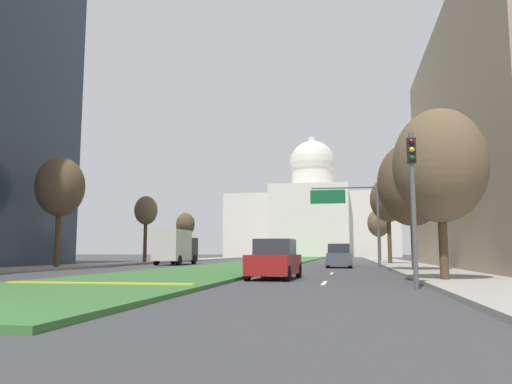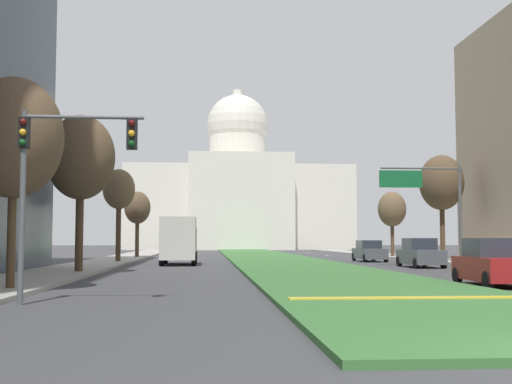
# 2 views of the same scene
# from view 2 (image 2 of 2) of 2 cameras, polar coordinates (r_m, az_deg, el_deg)

# --- Properties ---
(ground_plane) EXTENTS (260.00, 260.00, 0.00)m
(ground_plane) POSITION_cam_2_polar(r_m,az_deg,el_deg) (66.51, 0.62, -5.56)
(ground_plane) COLOR #3D3D3F
(grass_median) EXTENTS (7.55, 103.32, 0.14)m
(grass_median) POSITION_cam_2_polar(r_m,az_deg,el_deg) (60.79, 1.07, -5.63)
(grass_median) COLOR #386B33
(grass_median) RESTS_ON ground_plane
(median_curb_nose) EXTENTS (6.80, 0.50, 0.04)m
(median_curb_nose) POSITION_cam_2_polar(r_m,az_deg,el_deg) (18.73, 13.27, -8.78)
(median_curb_nose) COLOR gold
(median_curb_nose) RESTS_ON grass_median
(lane_dashes_right) EXTENTS (0.16, 65.81, 0.01)m
(lane_dashes_right) POSITION_cam_2_polar(r_m,az_deg,el_deg) (53.08, 10.00, -5.87)
(lane_dashes_right) COLOR silver
(lane_dashes_right) RESTS_ON ground_plane
(sidewalk_left) EXTENTS (4.00, 103.32, 0.15)m
(sidewalk_left) POSITION_cam_2_polar(r_m,az_deg,el_deg) (55.30, -11.98, -5.69)
(sidewalk_left) COLOR #9E9991
(sidewalk_left) RESTS_ON ground_plane
(sidewalk_right) EXTENTS (4.00, 103.32, 0.15)m
(sidewalk_right) POSITION_cam_2_polar(r_m,az_deg,el_deg) (57.86, 14.61, -5.58)
(sidewalk_right) COLOR #9E9991
(sidewalk_right) RESTS_ON ground_plane
(capitol_building) EXTENTS (39.20, 29.83, 29.71)m
(capitol_building) POSITION_cam_2_polar(r_m,az_deg,el_deg) (123.08, -1.59, -0.67)
(capitol_building) COLOR silver
(capitol_building) RESTS_ON ground_plane
(traffic_light_near_left) EXTENTS (3.34, 0.35, 5.20)m
(traffic_light_near_left) POSITION_cam_2_polar(r_m,az_deg,el_deg) (18.79, -16.76, 2.41)
(traffic_light_near_left) COLOR #515456
(traffic_light_near_left) RESTS_ON ground_plane
(overhead_guide_sign) EXTENTS (5.39, 0.20, 6.50)m
(overhead_guide_sign) POSITION_cam_2_polar(r_m,az_deg,el_deg) (44.33, 14.62, -0.17)
(overhead_guide_sign) COLOR #515456
(overhead_guide_sign) RESTS_ON ground_plane
(street_tree_left_near) EXTENTS (3.25, 3.25, 7.16)m
(street_tree_left_near) POSITION_cam_2_polar(r_m,az_deg,el_deg) (23.74, -19.96, 4.34)
(street_tree_left_near) COLOR #4C3823
(street_tree_left_near) RESTS_ON ground_plane
(street_tree_left_mid) EXTENTS (3.44, 3.44, 8.02)m
(street_tree_left_mid) POSITION_cam_2_polar(r_m,az_deg,el_deg) (34.87, -14.73, 2.80)
(street_tree_left_mid) COLOR #4C3823
(street_tree_left_mid) RESTS_ON ground_plane
(street_tree_left_far) EXTENTS (2.36, 2.36, 6.91)m
(street_tree_left_far) POSITION_cam_2_polar(r_m,az_deg,el_deg) (50.22, -11.62, 0.11)
(street_tree_left_far) COLOR #4C3823
(street_tree_left_far) RESTS_ON ground_plane
(street_tree_right_far) EXTENTS (3.33, 3.33, 8.10)m
(street_tree_right_far) POSITION_cam_2_polar(r_m,az_deg,el_deg) (52.34, 15.55, 0.73)
(street_tree_right_far) COLOR #4C3823
(street_tree_right_far) RESTS_ON ground_plane
(street_tree_left_distant) EXTENTS (2.38, 2.38, 6.14)m
(street_tree_left_distant) POSITION_cam_2_polar(r_m,az_deg,el_deg) (62.35, -10.08, -1.39)
(street_tree_left_distant) COLOR #4C3823
(street_tree_left_distant) RESTS_ON ground_plane
(street_tree_right_distant) EXTENTS (2.66, 2.66, 6.28)m
(street_tree_right_distant) POSITION_cam_2_polar(r_m,az_deg,el_deg) (64.81, 11.53, -1.48)
(street_tree_right_distant) COLOR #4C3823
(street_tree_right_distant) RESTS_ON ground_plane
(sedan_lead_stopped) EXTENTS (2.10, 4.20, 1.78)m
(sedan_lead_stopped) POSITION_cam_2_polar(r_m,az_deg,el_deg) (26.48, 19.62, -5.79)
(sedan_lead_stopped) COLOR maroon
(sedan_lead_stopped) RESTS_ON ground_plane
(sedan_midblock) EXTENTS (1.96, 4.26, 1.81)m
(sedan_midblock) POSITION_cam_2_polar(r_m,az_deg,el_deg) (42.77, 13.83, -5.14)
(sedan_midblock) COLOR #4C5156
(sedan_midblock) RESTS_ON ground_plane
(sedan_distant) EXTENTS (1.86, 4.61, 1.66)m
(sedan_distant) POSITION_cam_2_polar(r_m,az_deg,el_deg) (53.32, 9.64, -5.03)
(sedan_distant) COLOR #4C5156
(sedan_distant) RESTS_ON ground_plane
(box_truck_delivery) EXTENTS (2.40, 6.40, 3.20)m
(box_truck_delivery) POSITION_cam_2_polar(r_m,az_deg,el_deg) (46.01, -6.58, -4.11)
(box_truck_delivery) COLOR black
(box_truck_delivery) RESTS_ON ground_plane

